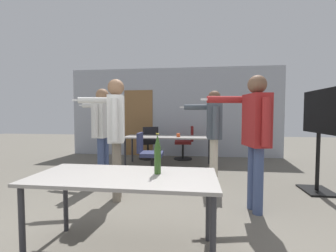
{
  "coord_description": "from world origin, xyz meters",
  "views": [
    {
      "loc": [
        0.68,
        -1.5,
        1.3
      ],
      "look_at": [
        0.22,
        2.27,
        1.1
      ],
      "focal_mm": 24.0,
      "sensor_mm": 36.0,
      "label": 1
    }
  ],
  "objects_px": {
    "person_right_polo": "(102,125)",
    "office_chair_side_rolled": "(149,155)",
    "person_left_plaid": "(115,126)",
    "person_far_watching": "(213,128)",
    "office_chair_mid_tucked": "(186,144)",
    "drink_cup": "(178,135)",
    "office_chair_far_left": "(149,144)",
    "beer_bottle": "(158,155)",
    "person_center_tall": "(255,129)",
    "tv_screen": "(319,129)"
  },
  "relations": [
    {
      "from": "person_center_tall",
      "to": "person_left_plaid",
      "type": "bearing_deg",
      "value": 73.98
    },
    {
      "from": "office_chair_side_rolled",
      "to": "person_left_plaid",
      "type": "bearing_deg",
      "value": -10.58
    },
    {
      "from": "beer_bottle",
      "to": "drink_cup",
      "type": "height_order",
      "value": "beer_bottle"
    },
    {
      "from": "person_left_plaid",
      "to": "office_chair_side_rolled",
      "type": "xyz_separation_m",
      "value": [
        0.2,
        1.46,
        -0.7
      ]
    },
    {
      "from": "office_chair_side_rolled",
      "to": "drink_cup",
      "type": "relative_size",
      "value": 10.31
    },
    {
      "from": "person_far_watching",
      "to": "beer_bottle",
      "type": "relative_size",
      "value": 4.57
    },
    {
      "from": "person_left_plaid",
      "to": "beer_bottle",
      "type": "xyz_separation_m",
      "value": [
        0.85,
        -1.2,
        -0.2
      ]
    },
    {
      "from": "tv_screen",
      "to": "person_right_polo",
      "type": "xyz_separation_m",
      "value": [
        -3.79,
        0.07,
        0.03
      ]
    },
    {
      "from": "person_center_tall",
      "to": "drink_cup",
      "type": "distance_m",
      "value": 2.7
    },
    {
      "from": "beer_bottle",
      "to": "drink_cup",
      "type": "bearing_deg",
      "value": 91.09
    },
    {
      "from": "office_chair_far_left",
      "to": "beer_bottle",
      "type": "relative_size",
      "value": 2.48
    },
    {
      "from": "tv_screen",
      "to": "person_left_plaid",
      "type": "distance_m",
      "value": 3.32
    },
    {
      "from": "office_chair_mid_tucked",
      "to": "drink_cup",
      "type": "xyz_separation_m",
      "value": [
        -0.14,
        -0.96,
        0.33
      ]
    },
    {
      "from": "tv_screen",
      "to": "person_center_tall",
      "type": "relative_size",
      "value": 0.94
    },
    {
      "from": "office_chair_side_rolled",
      "to": "beer_bottle",
      "type": "relative_size",
      "value": 2.37
    },
    {
      "from": "person_left_plaid",
      "to": "office_chair_mid_tucked",
      "type": "xyz_separation_m",
      "value": [
        0.92,
        3.18,
        -0.67
      ]
    },
    {
      "from": "drink_cup",
      "to": "person_far_watching",
      "type": "bearing_deg",
      "value": -57.54
    },
    {
      "from": "tv_screen",
      "to": "person_left_plaid",
      "type": "height_order",
      "value": "person_left_plaid"
    },
    {
      "from": "person_right_polo",
      "to": "drink_cup",
      "type": "height_order",
      "value": "person_right_polo"
    },
    {
      "from": "person_center_tall",
      "to": "person_left_plaid",
      "type": "distance_m",
      "value": 1.99
    },
    {
      "from": "person_right_polo",
      "to": "office_chair_side_rolled",
      "type": "height_order",
      "value": "person_right_polo"
    },
    {
      "from": "person_left_plaid",
      "to": "office_chair_far_left",
      "type": "bearing_deg",
      "value": -12.54
    },
    {
      "from": "drink_cup",
      "to": "beer_bottle",
      "type": "bearing_deg",
      "value": -88.91
    },
    {
      "from": "person_left_plaid",
      "to": "drink_cup",
      "type": "height_order",
      "value": "person_left_plaid"
    },
    {
      "from": "office_chair_far_left",
      "to": "tv_screen",
      "type": "bearing_deg",
      "value": -64.07
    },
    {
      "from": "person_right_polo",
      "to": "office_chair_mid_tucked",
      "type": "xyz_separation_m",
      "value": [
        1.48,
        2.37,
        -0.63
      ]
    },
    {
      "from": "person_right_polo",
      "to": "person_far_watching",
      "type": "bearing_deg",
      "value": -76.6
    },
    {
      "from": "office_chair_far_left",
      "to": "beer_bottle",
      "type": "bearing_deg",
      "value": -106.59
    },
    {
      "from": "person_right_polo",
      "to": "drink_cup",
      "type": "distance_m",
      "value": 1.97
    },
    {
      "from": "beer_bottle",
      "to": "office_chair_mid_tucked",
      "type": "bearing_deg",
      "value": 89.06
    },
    {
      "from": "person_left_plaid",
      "to": "office_chair_far_left",
      "type": "height_order",
      "value": "person_left_plaid"
    },
    {
      "from": "person_left_plaid",
      "to": "person_right_polo",
      "type": "distance_m",
      "value": 0.98
    },
    {
      "from": "person_center_tall",
      "to": "beer_bottle",
      "type": "height_order",
      "value": "person_center_tall"
    },
    {
      "from": "office_chair_mid_tucked",
      "to": "drink_cup",
      "type": "distance_m",
      "value": 1.03
    },
    {
      "from": "person_center_tall",
      "to": "person_left_plaid",
      "type": "relative_size",
      "value": 0.99
    },
    {
      "from": "person_far_watching",
      "to": "office_chair_side_rolled",
      "type": "xyz_separation_m",
      "value": [
        -1.33,
        0.42,
        -0.63
      ]
    },
    {
      "from": "tv_screen",
      "to": "person_right_polo",
      "type": "relative_size",
      "value": 0.96
    },
    {
      "from": "office_chair_mid_tucked",
      "to": "office_chair_side_rolled",
      "type": "height_order",
      "value": "office_chair_mid_tucked"
    },
    {
      "from": "person_center_tall",
      "to": "person_far_watching",
      "type": "xyz_separation_m",
      "value": [
        -0.45,
        1.22,
        -0.06
      ]
    },
    {
      "from": "office_chair_far_left",
      "to": "drink_cup",
      "type": "xyz_separation_m",
      "value": [
        0.92,
        -0.84,
        0.34
      ]
    },
    {
      "from": "person_center_tall",
      "to": "person_right_polo",
      "type": "distance_m",
      "value": 2.72
    },
    {
      "from": "office_chair_mid_tucked",
      "to": "person_left_plaid",
      "type": "bearing_deg",
      "value": 160.18
    },
    {
      "from": "person_far_watching",
      "to": "office_chair_side_rolled",
      "type": "relative_size",
      "value": 1.93
    },
    {
      "from": "person_left_plaid",
      "to": "person_center_tall",
      "type": "bearing_deg",
      "value": -110.29
    },
    {
      "from": "beer_bottle",
      "to": "office_chair_far_left",
      "type": "bearing_deg",
      "value": 103.02
    },
    {
      "from": "tv_screen",
      "to": "beer_bottle",
      "type": "relative_size",
      "value": 4.48
    },
    {
      "from": "person_left_plaid",
      "to": "person_far_watching",
      "type": "bearing_deg",
      "value": -70.85
    },
    {
      "from": "office_chair_mid_tucked",
      "to": "office_chair_side_rolled",
      "type": "distance_m",
      "value": 1.86
    },
    {
      "from": "person_right_polo",
      "to": "office_chair_far_left",
      "type": "xyz_separation_m",
      "value": [
        0.42,
        2.24,
        -0.64
      ]
    },
    {
      "from": "office_chair_far_left",
      "to": "drink_cup",
      "type": "bearing_deg",
      "value": -71.99
    }
  ]
}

